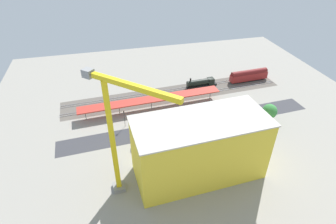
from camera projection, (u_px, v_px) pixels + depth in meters
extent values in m
plane|color=gray|center=(188.00, 118.00, 111.14)|extent=(161.17, 161.17, 0.00)
cube|color=#5B544C|center=(175.00, 94.00, 127.15)|extent=(101.39, 20.27, 0.01)
cube|color=#38383D|center=(191.00, 124.00, 107.72)|extent=(101.07, 14.50, 0.01)
cube|color=#9E9EA8|center=(172.00, 89.00, 130.35)|extent=(100.59, 5.63, 0.12)
cube|color=#9E9EA8|center=(173.00, 91.00, 129.20)|extent=(100.59, 5.63, 0.12)
cube|color=#9E9EA8|center=(176.00, 96.00, 124.91)|extent=(100.59, 5.63, 0.12)
cube|color=#9E9EA8|center=(177.00, 98.00, 123.76)|extent=(100.59, 5.63, 0.12)
cube|color=#B73328|center=(151.00, 99.00, 114.70)|extent=(60.27, 8.76, 0.44)
cylinder|color=slate|center=(210.00, 94.00, 122.63)|extent=(0.30, 0.30, 4.18)
cylinder|color=slate|center=(182.00, 99.00, 119.31)|extent=(0.30, 0.30, 4.18)
cylinder|color=slate|center=(151.00, 104.00, 115.99)|extent=(0.30, 0.30, 4.18)
cylinder|color=slate|center=(119.00, 109.00, 112.68)|extent=(0.30, 0.30, 4.18)
cylinder|color=slate|center=(85.00, 115.00, 109.36)|extent=(0.30, 0.30, 4.18)
cube|color=black|center=(202.00, 86.00, 132.50)|extent=(14.93, 3.38, 1.00)
cylinder|color=black|center=(199.00, 82.00, 131.07)|extent=(12.15, 3.52, 2.86)
cube|color=black|center=(211.00, 82.00, 132.86)|extent=(2.97, 3.21, 3.76)
cylinder|color=black|center=(191.00, 80.00, 128.77)|extent=(0.70, 0.70, 1.40)
cube|color=black|center=(248.00, 80.00, 137.57)|extent=(17.74, 3.49, 0.60)
cube|color=maroon|center=(249.00, 77.00, 136.44)|extent=(19.73, 4.23, 3.43)
cylinder|color=maroon|center=(249.00, 73.00, 135.33)|extent=(18.95, 4.19, 3.17)
cube|color=black|center=(254.00, 109.00, 116.03)|extent=(3.97, 2.02, 0.30)
cube|color=maroon|center=(254.00, 108.00, 115.71)|extent=(4.70, 2.16, 0.84)
cube|color=#1E2328|center=(255.00, 107.00, 115.30)|extent=(2.68, 1.77, 0.61)
cube|color=black|center=(238.00, 111.00, 115.03)|extent=(3.59, 1.92, 0.30)
cube|color=black|center=(238.00, 110.00, 114.72)|extent=(4.27, 2.02, 0.83)
cube|color=#1E2328|center=(238.00, 108.00, 114.29)|extent=(2.41, 1.73, 0.69)
cube|color=black|center=(224.00, 114.00, 113.21)|extent=(4.01, 1.98, 0.30)
cube|color=gray|center=(224.00, 113.00, 112.92)|extent=(4.76, 2.11, 0.74)
cube|color=#1E2328|center=(224.00, 111.00, 112.52)|extent=(2.71, 1.73, 0.69)
cube|color=black|center=(209.00, 116.00, 112.23)|extent=(3.66, 2.00, 0.30)
cube|color=maroon|center=(209.00, 114.00, 111.91)|extent=(4.34, 2.11, 0.85)
cube|color=#1E2328|center=(209.00, 113.00, 111.52)|extent=(2.47, 1.77, 0.53)
cube|color=black|center=(194.00, 119.00, 110.39)|extent=(3.64, 1.69, 0.30)
cube|color=maroon|center=(194.00, 118.00, 110.06)|extent=(4.33, 1.76, 0.87)
cube|color=#1E2328|center=(194.00, 116.00, 109.67)|extent=(2.43, 1.54, 0.54)
cube|color=black|center=(179.00, 120.00, 109.82)|extent=(3.72, 1.82, 0.30)
cube|color=#474C51|center=(179.00, 119.00, 109.51)|extent=(4.42, 1.92, 0.80)
cube|color=#1E2328|center=(179.00, 117.00, 109.09)|extent=(2.50, 1.62, 0.70)
cube|color=black|center=(161.00, 122.00, 108.48)|extent=(3.49, 1.80, 0.30)
cube|color=black|center=(161.00, 121.00, 108.18)|extent=(4.14, 1.89, 0.78)
cube|color=#1E2328|center=(161.00, 120.00, 107.82)|extent=(2.33, 1.63, 0.52)
cube|color=black|center=(146.00, 125.00, 107.03)|extent=(3.53, 1.81, 0.30)
cube|color=navy|center=(146.00, 124.00, 106.72)|extent=(4.20, 1.90, 0.79)
cube|color=#1E2328|center=(146.00, 122.00, 106.33)|extent=(2.37, 1.62, 0.60)
cube|color=yellow|center=(200.00, 149.00, 81.13)|extent=(38.89, 18.46, 19.72)
cube|color=#B7B2A8|center=(202.00, 121.00, 75.48)|extent=(39.52, 19.10, 0.40)
cube|color=gray|center=(119.00, 187.00, 81.12)|extent=(3.60, 3.60, 1.20)
cube|color=yellow|center=(113.00, 142.00, 71.40)|extent=(1.40, 1.40, 35.84)
cube|color=yellow|center=(134.00, 87.00, 57.53)|extent=(17.20, 16.69, 1.20)
cube|color=gray|center=(88.00, 73.00, 62.85)|extent=(3.12, 3.11, 2.00)
cube|color=black|center=(225.00, 139.00, 99.58)|extent=(8.43, 2.90, 0.50)
cube|color=white|center=(228.00, 135.00, 98.87)|extent=(6.26, 2.91, 3.13)
cube|color=maroon|center=(218.00, 138.00, 97.90)|extent=(2.43, 2.54, 2.45)
cylinder|color=brown|center=(268.00, 119.00, 108.30)|extent=(0.51, 0.51, 2.88)
sphere|color=#38843D|center=(270.00, 111.00, 106.36)|extent=(5.74, 5.74, 5.74)
cylinder|color=brown|center=(200.00, 128.00, 103.09)|extent=(0.37, 0.37, 3.03)
sphere|color=#2D7233|center=(200.00, 121.00, 101.15)|extent=(5.56, 5.56, 5.56)
cylinder|color=brown|center=(210.00, 125.00, 104.05)|extent=(0.53, 0.53, 3.78)
sphere|color=#28662D|center=(211.00, 118.00, 102.11)|extent=(4.47, 4.47, 4.47)
cylinder|color=brown|center=(144.00, 138.00, 98.36)|extent=(0.46, 0.46, 3.10)
sphere|color=#28662D|center=(144.00, 130.00, 96.42)|extent=(5.44, 5.44, 5.44)
cylinder|color=#333333|center=(125.00, 120.00, 104.76)|extent=(0.16, 0.16, 6.26)
cube|color=black|center=(124.00, 112.00, 102.75)|extent=(0.36, 0.36, 0.90)
sphere|color=yellow|center=(123.00, 111.00, 102.54)|extent=(0.20, 0.20, 0.20)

